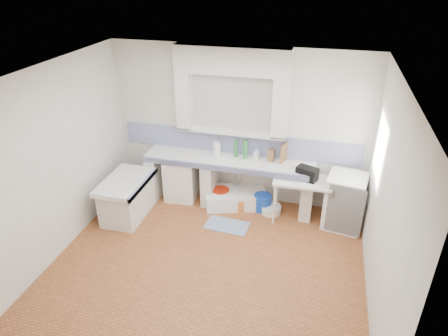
% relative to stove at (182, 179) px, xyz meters
% --- Properties ---
extents(floor, '(4.50, 4.50, 0.00)m').
position_rel_stove_xyz_m(floor, '(0.99, -1.70, -0.39)').
color(floor, '#9D572D').
rests_on(floor, ground).
extents(ceiling, '(4.50, 4.50, 0.00)m').
position_rel_stove_xyz_m(ceiling, '(0.99, -1.70, 2.41)').
color(ceiling, silver).
rests_on(ceiling, ground).
extents(wall_back, '(4.50, 0.00, 4.50)m').
position_rel_stove_xyz_m(wall_back, '(0.99, 0.30, 1.01)').
color(wall_back, silver).
rests_on(wall_back, ground).
extents(wall_front, '(4.50, 0.00, 4.50)m').
position_rel_stove_xyz_m(wall_front, '(0.99, -3.70, 1.01)').
color(wall_front, silver).
rests_on(wall_front, ground).
extents(wall_left, '(0.00, 4.50, 4.50)m').
position_rel_stove_xyz_m(wall_left, '(-1.26, -1.70, 1.01)').
color(wall_left, silver).
rests_on(wall_left, ground).
extents(wall_right, '(0.00, 4.50, 4.50)m').
position_rel_stove_xyz_m(wall_right, '(3.24, -1.70, 1.01)').
color(wall_right, silver).
rests_on(wall_right, ground).
extents(alcove_mass, '(1.90, 0.25, 0.45)m').
position_rel_stove_xyz_m(alcove_mass, '(0.89, 0.18, 2.18)').
color(alcove_mass, silver).
rests_on(alcove_mass, ground).
extents(window_frame, '(0.35, 0.86, 1.06)m').
position_rel_stove_xyz_m(window_frame, '(3.42, -0.50, 1.21)').
color(window_frame, '#381F11').
rests_on(window_frame, ground).
extents(lace_valance, '(0.01, 0.84, 0.24)m').
position_rel_stove_xyz_m(lace_valance, '(3.27, -0.50, 1.59)').
color(lace_valance, white).
rests_on(lace_valance, ground).
extents(counter_slab, '(3.00, 0.60, 0.08)m').
position_rel_stove_xyz_m(counter_slab, '(0.89, 0.00, 0.47)').
color(counter_slab, white).
rests_on(counter_slab, ground).
extents(counter_lip, '(3.00, 0.04, 0.10)m').
position_rel_stove_xyz_m(counter_lip, '(0.89, -0.28, 0.47)').
color(counter_lip, navy).
rests_on(counter_lip, ground).
extents(counter_pier_left, '(0.20, 0.55, 0.82)m').
position_rel_stove_xyz_m(counter_pier_left, '(-0.51, 0.00, 0.02)').
color(counter_pier_left, silver).
rests_on(counter_pier_left, ground).
extents(counter_pier_mid, '(0.20, 0.55, 0.82)m').
position_rel_stove_xyz_m(counter_pier_mid, '(0.54, 0.00, 0.02)').
color(counter_pier_mid, silver).
rests_on(counter_pier_mid, ground).
extents(counter_pier_right, '(0.20, 0.55, 0.82)m').
position_rel_stove_xyz_m(counter_pier_right, '(2.29, 0.00, 0.02)').
color(counter_pier_right, silver).
rests_on(counter_pier_right, ground).
extents(peninsula_top, '(0.70, 1.10, 0.08)m').
position_rel_stove_xyz_m(peninsula_top, '(-0.71, -0.80, 0.27)').
color(peninsula_top, white).
rests_on(peninsula_top, ground).
extents(peninsula_base, '(0.60, 1.00, 0.62)m').
position_rel_stove_xyz_m(peninsula_base, '(-0.71, -0.80, -0.08)').
color(peninsula_base, silver).
rests_on(peninsula_base, ground).
extents(peninsula_lip, '(0.04, 1.10, 0.10)m').
position_rel_stove_xyz_m(peninsula_lip, '(-0.38, -0.80, 0.27)').
color(peninsula_lip, navy).
rests_on(peninsula_lip, ground).
extents(backsplash, '(4.27, 0.03, 0.40)m').
position_rel_stove_xyz_m(backsplash, '(0.99, 0.29, 0.71)').
color(backsplash, navy).
rests_on(backsplash, ground).
extents(stove, '(0.59, 0.57, 0.79)m').
position_rel_stove_xyz_m(stove, '(0.00, 0.00, 0.00)').
color(stove, white).
rests_on(stove, ground).
extents(sink, '(1.21, 0.89, 0.26)m').
position_rel_stove_xyz_m(sink, '(1.03, 0.00, -0.26)').
color(sink, white).
rests_on(sink, ground).
extents(side_table, '(0.96, 0.55, 0.04)m').
position_rel_stove_xyz_m(side_table, '(2.20, -0.20, -0.00)').
color(side_table, white).
rests_on(side_table, ground).
extents(fridge, '(0.69, 0.69, 0.93)m').
position_rel_stove_xyz_m(fridge, '(2.91, -0.17, 0.07)').
color(fridge, white).
rests_on(fridge, ground).
extents(bucket_red, '(0.43, 0.43, 0.30)m').
position_rel_stove_xyz_m(bucket_red, '(0.76, -0.06, -0.24)').
color(bucket_red, red).
rests_on(bucket_red, ground).
extents(bucket_orange, '(0.26, 0.26, 0.23)m').
position_rel_stove_xyz_m(bucket_orange, '(1.16, -0.15, -0.28)').
color(bucket_orange, orange).
rests_on(bucket_orange, ground).
extents(bucket_blue, '(0.35, 0.35, 0.30)m').
position_rel_stove_xyz_m(bucket_blue, '(1.54, -0.05, -0.25)').
color(bucket_blue, '#1341B8').
rests_on(bucket_blue, ground).
extents(basin_white, '(0.36, 0.36, 0.14)m').
position_rel_stove_xyz_m(basin_white, '(1.70, -0.11, -0.33)').
color(basin_white, white).
rests_on(basin_white, ground).
extents(water_bottle_a, '(0.11, 0.11, 0.32)m').
position_rel_stove_xyz_m(water_bottle_a, '(0.98, 0.15, -0.24)').
color(water_bottle_a, silver).
rests_on(water_bottle_a, ground).
extents(water_bottle_b, '(0.08, 0.08, 0.27)m').
position_rel_stove_xyz_m(water_bottle_b, '(1.17, 0.15, -0.26)').
color(water_bottle_b, silver).
rests_on(water_bottle_b, ground).
extents(black_bag, '(0.39, 0.31, 0.21)m').
position_rel_stove_xyz_m(black_bag, '(2.26, -0.17, 0.50)').
color(black_bag, black).
rests_on(black_bag, side_table).
extents(green_bottle_a, '(0.09, 0.09, 0.31)m').
position_rel_stove_xyz_m(green_bottle_a, '(0.98, 0.15, 0.66)').
color(green_bottle_a, '#2C7F33').
rests_on(green_bottle_a, counter_slab).
extents(green_bottle_b, '(0.10, 0.10, 0.35)m').
position_rel_stove_xyz_m(green_bottle_b, '(1.16, 0.11, 0.68)').
color(green_bottle_b, '#2C7F33').
rests_on(green_bottle_b, counter_slab).
extents(knife_block, '(0.12, 0.10, 0.22)m').
position_rel_stove_xyz_m(knife_block, '(1.62, 0.13, 0.61)').
color(knife_block, olive).
rests_on(knife_block, counter_slab).
extents(cutting_board, '(0.11, 0.24, 0.34)m').
position_rel_stove_xyz_m(cutting_board, '(1.83, 0.15, 0.67)').
color(cutting_board, olive).
rests_on(cutting_board, counter_slab).
extents(paper_towel, '(0.16, 0.16, 0.25)m').
position_rel_stove_xyz_m(paper_towel, '(0.66, 0.11, 0.63)').
color(paper_towel, white).
rests_on(paper_towel, counter_slab).
extents(soap_bottle, '(0.11, 0.11, 0.20)m').
position_rel_stove_xyz_m(soap_bottle, '(1.36, 0.15, 0.60)').
color(soap_bottle, white).
rests_on(soap_bottle, counter_slab).
extents(rug, '(0.75, 0.47, 0.01)m').
position_rel_stove_xyz_m(rug, '(1.04, -0.69, -0.39)').
color(rug, '#3D5A9C').
rests_on(rug, ground).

